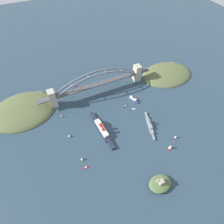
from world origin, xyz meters
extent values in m
plane|color=#283D4C|center=(0.00, 0.00, 0.00)|extent=(1400.00, 1400.00, 0.00)
cube|color=#ADA38E|center=(-106.73, 0.00, 21.62)|extent=(14.98, 17.85, 43.24)
cube|color=#ADA38E|center=(106.73, 0.00, 21.62)|extent=(14.98, 17.85, 43.24)
cube|color=#47474C|center=(0.00, 0.00, 24.09)|extent=(198.48, 13.65, 2.40)
cube|color=#47474C|center=(-126.22, 0.00, 24.09)|extent=(24.00, 13.65, 2.40)
cube|color=#47474C|center=(126.22, 0.00, 24.09)|extent=(24.00, 13.65, 2.40)
cube|color=slate|center=(-92.69, -6.14, 29.88)|extent=(22.16, 1.80, 14.36)
cube|color=slate|center=(-72.09, -6.14, 40.17)|extent=(21.88, 1.80, 11.93)
cube|color=slate|center=(-51.49, -6.14, 47.88)|extent=(21.55, 1.80, 9.48)
cube|color=slate|center=(-30.90, -6.14, 53.03)|extent=(21.19, 1.80, 7.00)
cube|color=slate|center=(-10.30, -6.14, 55.60)|extent=(20.80, 1.80, 4.48)
cube|color=slate|center=(10.30, -6.14, 55.60)|extent=(20.80, 1.80, 4.48)
cube|color=slate|center=(30.90, -6.14, 53.03)|extent=(21.19, 1.80, 7.00)
cube|color=slate|center=(51.49, -6.14, 47.88)|extent=(21.55, 1.80, 9.48)
cube|color=slate|center=(72.09, -6.14, 40.17)|extent=(21.88, 1.80, 11.93)
cube|color=slate|center=(92.69, -6.14, 29.88)|extent=(22.16, 1.80, 14.36)
cube|color=slate|center=(-92.69, 6.14, 29.88)|extent=(22.16, 1.80, 14.36)
cube|color=slate|center=(-72.09, 6.14, 40.17)|extent=(21.88, 1.80, 11.93)
cube|color=slate|center=(-51.49, 6.14, 47.88)|extent=(21.55, 1.80, 9.48)
cube|color=slate|center=(-30.90, 6.14, 53.03)|extent=(21.19, 1.80, 7.00)
cube|color=slate|center=(-10.30, 6.14, 55.60)|extent=(20.80, 1.80, 4.48)
cube|color=slate|center=(10.30, 6.14, 55.60)|extent=(20.80, 1.80, 4.48)
cube|color=slate|center=(30.90, 6.14, 53.03)|extent=(21.19, 1.80, 7.00)
cube|color=slate|center=(51.49, 6.14, 47.88)|extent=(21.55, 1.80, 9.48)
cube|color=slate|center=(72.09, 6.14, 40.17)|extent=(21.88, 1.80, 11.93)
cube|color=slate|center=(92.69, 6.14, 29.88)|extent=(22.16, 1.80, 14.36)
cube|color=slate|center=(-102.99, 0.00, 24.09)|extent=(1.40, 12.29, 1.40)
cube|color=slate|center=(-61.79, 0.00, 44.67)|extent=(1.40, 12.29, 1.40)
cube|color=slate|center=(-20.60, 0.00, 54.95)|extent=(1.40, 12.29, 1.40)
cube|color=slate|center=(20.60, 0.00, 54.95)|extent=(1.40, 12.29, 1.40)
cube|color=slate|center=(61.79, 0.00, 44.67)|extent=(1.40, 12.29, 1.40)
cube|color=slate|center=(102.99, 0.00, 24.09)|extent=(1.40, 12.29, 1.40)
cylinder|color=slate|center=(-82.39, -6.14, 30.48)|extent=(0.56, 0.56, 10.37)
cylinder|color=slate|center=(-82.39, 6.14, 30.48)|extent=(0.56, 0.56, 10.37)
cylinder|color=slate|center=(-61.79, -6.14, 34.98)|extent=(0.56, 0.56, 19.37)
cylinder|color=slate|center=(-61.79, 6.14, 34.98)|extent=(0.56, 0.56, 19.37)
cylinder|color=slate|center=(-41.20, -6.14, 38.20)|extent=(0.56, 0.56, 25.80)
cylinder|color=slate|center=(-41.20, 6.14, 38.20)|extent=(0.56, 0.56, 25.80)
cylinder|color=slate|center=(-20.60, -6.14, 40.12)|extent=(0.56, 0.56, 29.66)
cylinder|color=slate|center=(-20.60, 6.14, 40.12)|extent=(0.56, 0.56, 29.66)
cylinder|color=slate|center=(0.00, -6.14, 40.77)|extent=(0.56, 0.56, 30.94)
cylinder|color=slate|center=(0.00, 6.14, 40.77)|extent=(0.56, 0.56, 30.94)
cylinder|color=slate|center=(20.60, -6.14, 40.12)|extent=(0.56, 0.56, 29.66)
cylinder|color=slate|center=(20.60, 6.14, 40.12)|extent=(0.56, 0.56, 29.66)
cylinder|color=slate|center=(41.20, -6.14, 38.20)|extent=(0.56, 0.56, 25.80)
cylinder|color=slate|center=(41.20, 6.14, 38.20)|extent=(0.56, 0.56, 25.80)
cylinder|color=slate|center=(61.79, -6.14, 34.98)|extent=(0.56, 0.56, 19.37)
cylinder|color=slate|center=(61.79, 6.14, 34.98)|extent=(0.56, 0.56, 19.37)
cylinder|color=slate|center=(82.39, -6.14, 30.48)|extent=(0.56, 0.56, 10.37)
cylinder|color=slate|center=(82.39, 6.14, 30.48)|extent=(0.56, 0.56, 10.37)
ellipsoid|color=#515B38|center=(-192.09, 16.26, 0.00)|extent=(138.53, 103.33, 23.18)
ellipsoid|color=#756B5B|center=(-223.26, -12.15, 0.00)|extent=(48.49, 31.00, 12.75)
ellipsoid|color=#515B38|center=(174.17, -13.01, 0.00)|extent=(140.98, 120.34, 25.86)
ellipsoid|color=#756B5B|center=(142.45, -46.11, 0.00)|extent=(49.34, 36.10, 14.22)
cube|color=#1E2333|center=(37.00, 109.26, 2.66)|extent=(15.62, 61.26, 5.32)
cube|color=#1E2333|center=(39.58, 68.92, 2.66)|extent=(7.75, 20.58, 5.32)
cube|color=#1E2333|center=(34.42, 149.60, 2.66)|extent=(9.04, 20.67, 5.32)
cube|color=white|center=(37.00, 109.26, 8.03)|extent=(12.89, 46.02, 5.41)
cube|color=white|center=(37.79, 96.78, 12.34)|extent=(9.45, 10.55, 3.20)
cylinder|color=red|center=(37.14, 106.99, 15.10)|extent=(5.30, 5.30, 8.73)
cylinder|color=red|center=(36.49, 117.20, 15.10)|extent=(5.30, 5.30, 8.73)
cylinder|color=tan|center=(39.42, 71.44, 10.32)|extent=(0.50, 0.50, 10.00)
cube|color=gray|center=(-57.78, 141.30, 1.74)|extent=(19.05, 42.82, 3.49)
cube|color=gray|center=(-49.12, 168.56, 1.74)|extent=(7.06, 14.50, 3.49)
cube|color=gray|center=(-66.44, 114.04, 1.74)|extent=(7.61, 14.67, 3.49)
cube|color=gray|center=(-57.78, 141.30, 5.38)|extent=(11.35, 21.99, 3.79)
cylinder|color=gray|center=(-51.83, 160.04, 4.59)|extent=(4.46, 4.46, 2.20)
cylinder|color=gray|center=(-63.73, 122.56, 4.59)|extent=(4.46, 4.46, 2.20)
cylinder|color=gray|center=(-57.78, 141.30, 12.28)|extent=(0.60, 0.60, 10.00)
cylinder|color=#4C4C51|center=(-59.08, 137.21, 9.48)|extent=(3.50, 3.50, 4.40)
cube|color=navy|center=(-63.61, 60.08, 1.38)|extent=(13.74, 21.10, 2.77)
cube|color=navy|center=(-68.22, 72.44, 1.38)|extent=(7.08, 7.96, 2.77)
cube|color=navy|center=(-59.00, 47.71, 1.38)|extent=(8.04, 8.32, 2.77)
cube|color=beige|center=(-63.61, 60.08, 4.41)|extent=(12.14, 19.17, 3.28)
cylinder|color=black|center=(-63.61, 60.08, 7.25)|extent=(2.91, 2.91, 2.40)
ellipsoid|color=#4C6038|center=(-7.05, 250.81, 4.61)|extent=(39.00, 29.72, 9.22)
cube|color=#9E937F|center=(-7.05, 250.81, 12.16)|extent=(8.00, 8.00, 9.56)
cylinder|color=gray|center=(-2.55, 247.31, 12.63)|extent=(3.60, 3.60, 10.52)
cylinder|color=#B7B7B2|center=(48.52, -44.99, 0.45)|extent=(5.21, 3.97, 0.90)
cylinder|color=#B7B7B2|center=(46.65, -42.27, 0.45)|extent=(5.21, 3.97, 0.90)
cylinder|color=navy|center=(48.52, -44.99, 1.59)|extent=(0.14, 0.14, 1.38)
cylinder|color=navy|center=(46.65, -42.27, 1.59)|extent=(0.14, 0.14, 1.38)
ellipsoid|color=#B21E19|center=(47.58, -43.63, 2.94)|extent=(7.16, 5.48, 1.32)
cylinder|color=navy|center=(44.70, -45.61, 2.94)|extent=(1.37, 1.49, 1.25)
cube|color=#B21E19|center=(46.78, -44.18, 3.50)|extent=(8.00, 10.59, 0.20)
cube|color=#B21E19|center=(50.40, -41.70, 3.07)|extent=(3.42, 4.28, 0.12)
cube|color=navy|center=(50.40, -41.70, 4.34)|extent=(0.98, 0.72, 1.50)
cube|color=#2D6B3D|center=(94.60, 155.01, 0.45)|extent=(2.78, 5.24, 0.90)
cube|color=#2D6B3D|center=(94.90, 158.37, 0.45)|extent=(1.20, 1.77, 0.90)
cube|color=#2D6B3D|center=(94.30, 151.65, 0.45)|extent=(1.41, 1.79, 0.90)
cylinder|color=tan|center=(94.64, 155.43, 4.92)|extent=(0.16, 0.16, 8.04)
cone|color=silver|center=(94.51, 153.96, 4.51)|extent=(5.03, 5.03, 6.43)
cube|color=silver|center=(-50.71, 86.53, 0.60)|extent=(6.21, 4.89, 1.19)
cube|color=silver|center=(-47.34, 84.66, 0.60)|extent=(2.32, 2.08, 1.19)
cube|color=silver|center=(-54.08, 88.39, 0.60)|extent=(2.45, 2.31, 1.19)
cube|color=beige|center=(-51.34, 86.88, 1.71)|extent=(3.45, 3.07, 1.04)
cube|color=black|center=(-37.21, 71.77, 0.43)|extent=(6.68, 4.48, 0.87)
cube|color=black|center=(-33.33, 73.26, 0.43)|extent=(2.41, 1.98, 0.87)
cube|color=black|center=(-41.09, 70.28, 0.43)|extent=(2.51, 2.23, 0.87)
cube|color=beige|center=(-37.94, 71.49, 1.39)|extent=(3.60, 2.91, 1.05)
cube|color=brown|center=(100.83, 39.25, 0.35)|extent=(3.80, 1.91, 0.70)
cube|color=brown|center=(98.40, 39.01, 0.35)|extent=(1.28, 0.82, 0.70)
cube|color=brown|center=(103.26, 39.48, 0.35)|extent=(1.30, 0.96, 0.70)
cylinder|color=tan|center=(100.53, 39.22, 3.66)|extent=(0.16, 0.16, 5.92)
cone|color=white|center=(101.59, 39.32, 3.36)|extent=(3.67, 3.67, 4.73)
cube|color=#B2231E|center=(-87.18, 188.38, 0.55)|extent=(5.24, 4.09, 1.10)
cube|color=#B2231E|center=(-84.34, 189.79, 0.55)|extent=(1.86, 1.59, 1.10)
cube|color=#B2231E|center=(-90.02, 186.96, 0.55)|extent=(1.95, 1.77, 1.10)
cylinder|color=tan|center=(-86.82, 188.55, 4.58)|extent=(0.16, 0.16, 6.96)
cone|color=silver|center=(-88.06, 187.93, 4.23)|extent=(5.85, 5.85, 5.57)
cube|color=#234C8C|center=(100.23, 95.22, 0.37)|extent=(5.09, 5.07, 0.74)
cube|color=#234C8C|center=(97.91, 92.92, 0.37)|extent=(1.88, 1.88, 0.74)
cube|color=#234C8C|center=(102.55, 97.51, 0.37)|extent=(2.03, 2.03, 0.74)
cylinder|color=tan|center=(99.94, 94.93, 4.08)|extent=(0.16, 0.16, 6.68)
cone|color=white|center=(100.95, 95.93, 3.75)|extent=(6.35, 6.35, 5.35)
cube|color=#B2231E|center=(94.36, 171.02, 0.50)|extent=(7.18, 3.50, 1.00)
cube|color=#B2231E|center=(98.92, 170.39, 0.50)|extent=(2.47, 1.72, 1.00)
cube|color=#B2231E|center=(89.81, 171.64, 0.50)|extent=(2.51, 2.01, 1.00)
cube|color=beige|center=(93.51, 171.14, 1.54)|extent=(3.70, 2.52, 1.07)
cube|color=#B2231E|center=(-62.79, 203.09, 0.49)|extent=(6.89, 5.56, 0.98)
cube|color=#B2231E|center=(-59.11, 205.21, 0.49)|extent=(2.46, 2.13, 0.98)
cube|color=#B2231E|center=(-66.47, 200.98, 0.49)|extent=(2.58, 2.35, 0.98)
cylinder|color=tan|center=(-62.33, 203.36, 6.70)|extent=(0.16, 0.16, 11.44)
cone|color=silver|center=(-63.94, 202.43, 6.12)|extent=(7.97, 7.97, 9.15)
cone|color=red|center=(-12.56, 37.12, 1.10)|extent=(2.20, 2.20, 2.20)
sphere|color=#F2E566|center=(-12.56, 37.12, 2.50)|extent=(0.50, 0.50, 0.50)
camera|label=1|loc=(110.26, 315.30, 311.27)|focal=29.71mm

